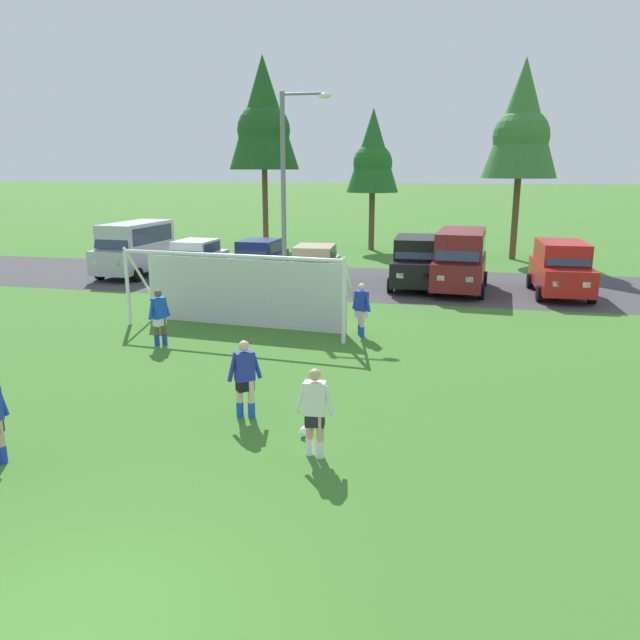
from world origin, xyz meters
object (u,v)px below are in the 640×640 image
Objects in this scene: soccer_ball at (305,432)px; soccer_goal at (240,288)px; player_midfield_center at (315,413)px; player_winger_left at (245,379)px; player_defender_far at (159,317)px; parked_car_slot_left at (195,258)px; player_trailing_back at (255,300)px; parked_car_slot_center_left at (258,258)px; parked_car_slot_far_left at (136,247)px; parked_car_slot_center_right at (416,261)px; parked_car_slot_center at (314,265)px; player_winger_right at (361,310)px; parked_car_slot_right at (460,259)px; parked_car_slot_far_right at (561,268)px; street_lamp at (288,196)px.

soccer_ball is 8.79m from soccer_goal.
player_midfield_center and player_winger_left have the same top height.
parked_car_slot_left is at bearing 108.40° from player_defender_far.
player_trailing_back is 0.39× the size of parked_car_slot_center_left.
parked_car_slot_far_left is 13.32m from parked_car_slot_center_right.
player_winger_left is at bearing -70.02° from soccer_goal.
parked_car_slot_left is 6.06m from parked_car_slot_center.
player_winger_right is 8.76m from parked_car_slot_center.
soccer_ball is at bearing -89.63° from player_winger_right.
parked_car_slot_center_left reaches higher than player_trailing_back.
parked_car_slot_right is (1.86, -0.47, 0.23)m from parked_car_slot_center_right.
parked_car_slot_far_right is at bearing -1.60° from parked_car_slot_right.
player_midfield_center is (4.35, -8.48, -0.47)m from soccer_goal.
player_midfield_center is at bearing -77.25° from parked_car_slot_center.
parked_car_slot_far_left is at bearing 177.55° from parked_car_slot_far_right.
parked_car_slot_center_right reaches higher than player_defender_far.
street_lamp is at bearing 74.03° from player_defender_far.
parked_car_slot_center_right is at bearing 87.63° from player_midfield_center.
street_lamp reaches higher than parked_car_slot_center_right.
parked_car_slot_far_left is at bearing 124.83° from player_winger_left.
parked_car_slot_far_left is 1.15× the size of parked_car_slot_left.
parked_car_slot_far_right is (6.93, 7.92, 0.29)m from player_winger_right.
parked_car_slot_center is 6.28m from parked_car_slot_right.
soccer_ball is at bearing -73.61° from street_lamp.
parked_car_slot_center_left reaches higher than player_midfield_center.
parked_car_slot_center_right is (7.49, -1.21, 0.24)m from parked_car_slot_center_left.
parked_car_slot_center_right is (13.32, -0.24, -0.23)m from parked_car_slot_far_left.
player_midfield_center is at bearing -73.06° from street_lamp.
soccer_goal is at bearing -131.48° from parked_car_slot_right.
parked_car_slot_center_left is 0.86× the size of parked_car_slot_right.
player_winger_left is at bearing -63.42° from parked_car_slot_left.
parked_car_slot_far_left is at bearing 121.24° from player_defender_far.
soccer_ball is 0.13× the size of player_trailing_back.
street_lamp is at bearing -24.59° from parked_car_slot_far_left.
parked_car_slot_center_right and parked_car_slot_far_right have the same top height.
parked_car_slot_right is (6.91, 7.82, 0.05)m from soccer_goal.
soccer_ball is 0.13× the size of player_midfield_center.
parked_car_slot_far_right is (10.23, -0.19, 0.24)m from parked_car_slot_center.
soccer_ball is 0.05× the size of parked_car_slot_center_right.
parked_car_slot_center is 4.58m from street_lamp.
player_defender_far is 0.33× the size of parked_car_slot_right.
player_winger_right is (5.57, 2.21, 0.00)m from player_defender_far.
player_winger_left is at bearing -73.55° from player_trailing_back.
street_lamp is (0.38, 4.57, 2.72)m from soccer_goal.
parked_car_slot_far_left is (-12.22, 8.74, 0.52)m from player_winger_right.
player_trailing_back reaches higher than soccer_ball.
parked_car_slot_far_right is (10.52, 7.30, 0.29)m from player_trailing_back.
parked_car_slot_right is (2.96, 8.03, 0.52)m from player_winger_right.
player_defender_far is 12.82m from parked_car_slot_far_left.
player_winger_right is at bearing -9.79° from player_trailing_back.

